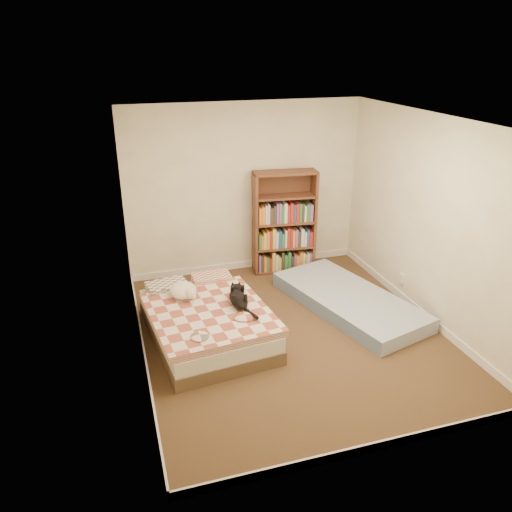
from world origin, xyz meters
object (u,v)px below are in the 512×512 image
object	(u,v)px
bookshelf	(283,235)
white_dog	(184,290)
bed	(206,320)
black_cat	(238,298)
floor_mattress	(349,301)

from	to	relation	value
bookshelf	white_dog	size ratio (longest dim) A/B	3.53
bed	white_dog	distance (m)	0.44
black_cat	white_dog	xyz separation A→B (m)	(-0.57, 0.34, 0.01)
floor_mattress	black_cat	distance (m)	1.63
bed	black_cat	distance (m)	0.48
floor_mattress	white_dog	world-z (taller)	white_dog
bookshelf	black_cat	world-z (taller)	bookshelf
white_dog	black_cat	bearing A→B (deg)	-12.43
bed	bookshelf	bearing A→B (deg)	39.22
floor_mattress	black_cat	bearing A→B (deg)	172.76
bookshelf	white_dog	distance (m)	2.15
bookshelf	floor_mattress	xyz separation A→B (m)	(0.42, -1.40, -0.47)
bookshelf	white_dog	world-z (taller)	bookshelf
bookshelf	bed	bearing A→B (deg)	-128.47
bookshelf	black_cat	distance (m)	1.99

